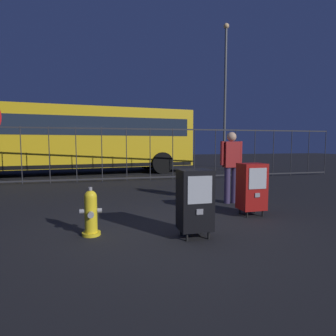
# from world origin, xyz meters

# --- Properties ---
(ground_plane) EXTENTS (60.00, 60.00, 0.00)m
(ground_plane) POSITION_xyz_m (0.00, 0.00, 0.00)
(ground_plane) COLOR black
(fire_hydrant) EXTENTS (0.33, 0.32, 0.75)m
(fire_hydrant) POSITION_xyz_m (-1.23, -0.03, 0.35)
(fire_hydrant) COLOR yellow
(fire_hydrant) RESTS_ON ground_plane
(newspaper_box_primary) EXTENTS (0.48, 0.42, 1.02)m
(newspaper_box_primary) POSITION_xyz_m (0.27, -0.50, 0.57)
(newspaper_box_primary) COLOR black
(newspaper_box_primary) RESTS_ON ground_plane
(newspaper_box_secondary) EXTENTS (0.48, 0.42, 1.02)m
(newspaper_box_secondary) POSITION_xyz_m (1.79, 0.45, 0.57)
(newspaper_box_secondary) COLOR black
(newspaper_box_secondary) RESTS_ON ground_plane
(pedestrian) EXTENTS (0.55, 0.22, 1.67)m
(pedestrian) POSITION_xyz_m (1.93, 1.59, 0.95)
(pedestrian) COLOR #382D51
(pedestrian) RESTS_ON ground_plane
(fence_barrier) EXTENTS (18.03, 0.04, 2.00)m
(fence_barrier) POSITION_xyz_m (-0.00, 6.23, 1.02)
(fence_barrier) COLOR #2D2D33
(fence_barrier) RESTS_ON ground_plane
(bus_near) EXTENTS (10.70, 3.61, 3.00)m
(bus_near) POSITION_xyz_m (-1.90, 9.23, 1.71)
(bus_near) COLOR gold
(bus_near) RESTS_ON ground_plane
(street_light_near_left) EXTENTS (0.32, 0.32, 8.25)m
(street_light_near_left) POSITION_xyz_m (6.29, 11.00, 4.71)
(street_light_near_left) COLOR #4C4F54
(street_light_near_left) RESTS_ON ground_plane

